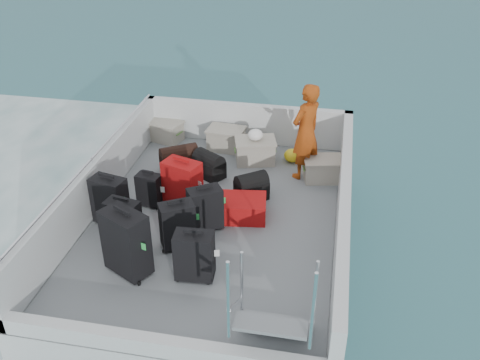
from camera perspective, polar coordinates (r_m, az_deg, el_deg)
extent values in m
plane|color=#1B4E60|center=(7.83, -2.58, -7.76)|extent=(160.00, 160.00, 0.00)
cube|color=silver|center=(7.65, -2.63, -6.00)|extent=(3.60, 5.00, 0.60)
cube|color=gray|center=(7.47, -2.69, -4.09)|extent=(3.30, 4.70, 0.02)
cube|color=silver|center=(7.81, -15.20, -0.42)|extent=(0.14, 5.00, 0.70)
cube|color=silver|center=(7.12, 10.94, -3.15)|extent=(0.14, 5.00, 0.70)
cube|color=silver|center=(9.37, 0.68, 6.09)|extent=(3.60, 0.14, 0.70)
cube|color=silver|center=(5.64, -8.62, -17.07)|extent=(3.60, 0.14, 0.20)
cylinder|color=silver|center=(7.62, -15.60, 2.16)|extent=(0.04, 4.80, 0.04)
cube|color=black|center=(6.92, -12.27, -4.62)|extent=(0.47, 0.33, 0.66)
cube|color=black|center=(7.39, -13.70, -2.20)|extent=(0.51, 0.36, 0.69)
cube|color=black|center=(7.70, -9.63, -1.09)|extent=(0.37, 0.25, 0.50)
cube|color=black|center=(6.44, -12.04, -6.62)|extent=(0.64, 0.54, 0.83)
cube|color=black|center=(6.80, -6.67, -4.86)|extent=(0.50, 0.44, 0.63)
cube|color=#9D0F0C|center=(7.58, -6.15, -0.46)|extent=(0.58, 0.45, 0.70)
cube|color=black|center=(6.30, -4.88, -8.13)|extent=(0.47, 0.30, 0.63)
cube|color=black|center=(7.09, -3.73, -3.14)|extent=(0.50, 0.45, 0.62)
cube|color=#9D0F0C|center=(7.39, -0.10, -3.00)|extent=(0.80, 0.58, 0.29)
cube|color=#ABA495|center=(9.57, -7.90, 5.11)|extent=(0.62, 0.51, 0.32)
cube|color=#ABA495|center=(9.18, -1.49, 4.33)|extent=(0.62, 0.45, 0.35)
cube|color=#ABA495|center=(8.76, 1.62, 3.05)|extent=(0.70, 0.57, 0.37)
cube|color=#ABA495|center=(8.35, 8.81, 1.06)|extent=(0.62, 0.48, 0.33)
ellipsoid|color=yellow|center=(8.84, 5.62, 2.62)|extent=(0.28, 0.26, 0.22)
ellipsoid|color=white|center=(8.63, 1.65, 4.67)|extent=(0.24, 0.24, 0.18)
imported|color=#DD5514|center=(8.16, 7.03, 5.12)|extent=(0.63, 0.66, 1.52)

